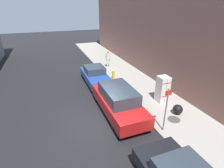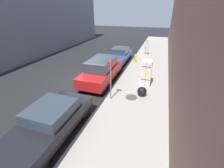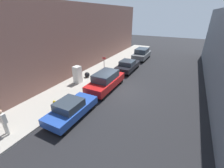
{
  "view_description": "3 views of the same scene",
  "coord_description": "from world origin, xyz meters",
  "px_view_note": "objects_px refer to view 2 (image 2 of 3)",
  "views": [
    {
      "loc": [
        2.31,
        7.84,
        6.09
      ],
      "look_at": [
        -1.31,
        -1.63,
        1.48
      ],
      "focal_mm": 28.0,
      "sensor_mm": 36.0,
      "label": 1
    },
    {
      "loc": [
        -5.28,
        9.21,
        4.99
      ],
      "look_at": [
        -2.56,
        1.07,
        0.67
      ],
      "focal_mm": 24.0,
      "sensor_mm": 36.0,
      "label": 2
    },
    {
      "loc": [
        5.24,
        -11.9,
        6.78
      ],
      "look_at": [
        -0.62,
        -0.33,
        0.64
      ],
      "focal_mm": 24.0,
      "sensor_mm": 36.0,
      "label": 3
    }
  ],
  "objects_px": {
    "trash_bag": "(142,91)",
    "fire_hydrant": "(135,58)",
    "parked_sedan_dark": "(50,122)",
    "pedestrian_walking_far": "(147,46)",
    "discarded_refrigerator": "(146,73)",
    "street_sign_post": "(111,78)",
    "parked_suv_red": "(102,70)",
    "parked_hatchback_blue": "(120,55)"
  },
  "relations": [
    {
      "from": "fire_hydrant",
      "to": "trash_bag",
      "type": "distance_m",
      "value": 6.59
    },
    {
      "from": "street_sign_post",
      "to": "trash_bag",
      "type": "bearing_deg",
      "value": -150.45
    },
    {
      "from": "discarded_refrigerator",
      "to": "fire_hydrant",
      "type": "relative_size",
      "value": 2.2
    },
    {
      "from": "street_sign_post",
      "to": "parked_hatchback_blue",
      "type": "xyz_separation_m",
      "value": [
        1.53,
        -7.39,
        -0.76
      ]
    },
    {
      "from": "discarded_refrigerator",
      "to": "pedestrian_walking_far",
      "type": "xyz_separation_m",
      "value": [
        0.94,
        -7.94,
        0.13
      ]
    },
    {
      "from": "parked_hatchback_blue",
      "to": "parked_suv_red",
      "type": "bearing_deg",
      "value": 90.0
    },
    {
      "from": "trash_bag",
      "to": "parked_hatchback_blue",
      "type": "height_order",
      "value": "parked_hatchback_blue"
    },
    {
      "from": "discarded_refrigerator",
      "to": "street_sign_post",
      "type": "height_order",
      "value": "street_sign_post"
    },
    {
      "from": "fire_hydrant",
      "to": "parked_hatchback_blue",
      "type": "relative_size",
      "value": 0.2
    },
    {
      "from": "parked_hatchback_blue",
      "to": "trash_bag",
      "type": "bearing_deg",
      "value": 116.81
    },
    {
      "from": "fire_hydrant",
      "to": "pedestrian_walking_far",
      "type": "distance_m",
      "value": 3.3
    },
    {
      "from": "pedestrian_walking_far",
      "to": "fire_hydrant",
      "type": "bearing_deg",
      "value": 54.53
    },
    {
      "from": "parked_suv_red",
      "to": "fire_hydrant",
      "type": "bearing_deg",
      "value": -108.26
    },
    {
      "from": "discarded_refrigerator",
      "to": "fire_hydrant",
      "type": "xyz_separation_m",
      "value": [
        1.62,
        -4.76,
        -0.47
      ]
    },
    {
      "from": "pedestrian_walking_far",
      "to": "trash_bag",
      "type": "bearing_deg",
      "value": 72.17
    },
    {
      "from": "trash_bag",
      "to": "fire_hydrant",
      "type": "bearing_deg",
      "value": -75.84
    },
    {
      "from": "street_sign_post",
      "to": "fire_hydrant",
      "type": "relative_size",
      "value": 2.96
    },
    {
      "from": "pedestrian_walking_far",
      "to": "parked_hatchback_blue",
      "type": "xyz_separation_m",
      "value": [
        2.31,
        3.14,
        -0.43
      ]
    },
    {
      "from": "parked_hatchback_blue",
      "to": "parked_sedan_dark",
      "type": "bearing_deg",
      "value": 90.0
    },
    {
      "from": "trash_bag",
      "to": "pedestrian_walking_far",
      "type": "xyz_separation_m",
      "value": [
        0.93,
        -9.56,
        0.73
      ]
    },
    {
      "from": "discarded_refrigerator",
      "to": "fire_hydrant",
      "type": "bearing_deg",
      "value": -71.22
    },
    {
      "from": "pedestrian_walking_far",
      "to": "discarded_refrigerator",
      "type": "bearing_deg",
      "value": 73.35
    },
    {
      "from": "parked_sedan_dark",
      "to": "parked_hatchback_blue",
      "type": "bearing_deg",
      "value": -90.0
    },
    {
      "from": "parked_hatchback_blue",
      "to": "parked_sedan_dark",
      "type": "distance_m",
      "value": 10.8
    },
    {
      "from": "parked_hatchback_blue",
      "to": "street_sign_post",
      "type": "bearing_deg",
      "value": 101.71
    },
    {
      "from": "discarded_refrigerator",
      "to": "parked_suv_red",
      "type": "height_order",
      "value": "discarded_refrigerator"
    },
    {
      "from": "street_sign_post",
      "to": "fire_hydrant",
      "type": "bearing_deg",
      "value": -90.79
    },
    {
      "from": "discarded_refrigerator",
      "to": "parked_suv_red",
      "type": "distance_m",
      "value": 3.26
    },
    {
      "from": "street_sign_post",
      "to": "fire_hydrant",
      "type": "distance_m",
      "value": 7.42
    },
    {
      "from": "discarded_refrigerator",
      "to": "trash_bag",
      "type": "xyz_separation_m",
      "value": [
        0.01,
        1.63,
        -0.6
      ]
    },
    {
      "from": "fire_hydrant",
      "to": "pedestrian_walking_far",
      "type": "height_order",
      "value": "pedestrian_walking_far"
    },
    {
      "from": "pedestrian_walking_far",
      "to": "street_sign_post",
      "type": "bearing_deg",
      "value": 62.37
    },
    {
      "from": "parked_hatchback_blue",
      "to": "parked_suv_red",
      "type": "xyz_separation_m",
      "value": [
        0.0,
        4.98,
        0.18
      ]
    },
    {
      "from": "parked_hatchback_blue",
      "to": "discarded_refrigerator",
      "type": "bearing_deg",
      "value": 124.15
    },
    {
      "from": "parked_sedan_dark",
      "to": "pedestrian_walking_far",
      "type": "bearing_deg",
      "value": -99.42
    },
    {
      "from": "fire_hydrant",
      "to": "pedestrian_walking_far",
      "type": "xyz_separation_m",
      "value": [
        -0.68,
        -3.18,
        0.6
      ]
    },
    {
      "from": "discarded_refrigerator",
      "to": "parked_suv_red",
      "type": "bearing_deg",
      "value": 3.36
    },
    {
      "from": "trash_bag",
      "to": "parked_suv_red",
      "type": "relative_size",
      "value": 0.12
    },
    {
      "from": "fire_hydrant",
      "to": "discarded_refrigerator",
      "type": "bearing_deg",
      "value": 108.78
    },
    {
      "from": "pedestrian_walking_far",
      "to": "parked_suv_red",
      "type": "xyz_separation_m",
      "value": [
        2.31,
        8.13,
        -0.24
      ]
    },
    {
      "from": "discarded_refrigerator",
      "to": "trash_bag",
      "type": "distance_m",
      "value": 1.73
    },
    {
      "from": "parked_hatchback_blue",
      "to": "parked_suv_red",
      "type": "distance_m",
      "value": 4.99
    }
  ]
}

